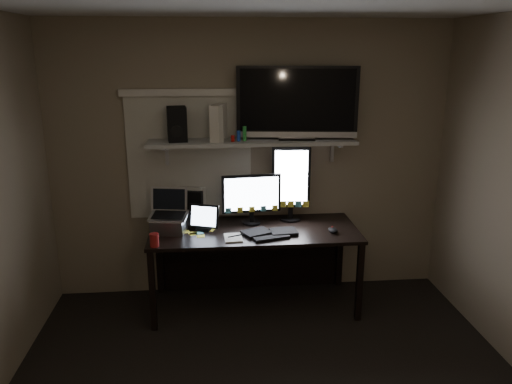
{
  "coord_description": "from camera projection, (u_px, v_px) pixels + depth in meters",
  "views": [
    {
      "loc": [
        -0.36,
        -2.64,
        2.24
      ],
      "look_at": [
        -0.0,
        1.25,
        1.12
      ],
      "focal_mm": 35.0,
      "sensor_mm": 36.0,
      "label": 1
    }
  ],
  "objects": [
    {
      "name": "speaker",
      "position": [
        177.0,
        124.0,
        4.24
      ],
      "size": [
        0.18,
        0.21,
        0.29
      ],
      "primitive_type": "cube",
      "rotation": [
        0.0,
        0.0,
        0.12
      ],
      "color": "black",
      "rests_on": "wall_shelf"
    },
    {
      "name": "bottles",
      "position": [
        239.0,
        135.0,
        4.22
      ],
      "size": [
        0.2,
        0.08,
        0.12
      ],
      "primitive_type": null,
      "rotation": [
        0.0,
        0.0,
        -0.18
      ],
      "color": "#A50F0C",
      "rests_on": "wall_shelf"
    },
    {
      "name": "tablet",
      "position": [
        204.0,
        217.0,
        4.28
      ],
      "size": [
        0.29,
        0.19,
        0.23
      ],
      "primitive_type": "cube",
      "rotation": [
        0.0,
        0.0,
        -0.34
      ],
      "color": "black",
      "rests_on": "desk"
    },
    {
      "name": "cup",
      "position": [
        154.0,
        240.0,
        3.95
      ],
      "size": [
        0.09,
        0.09,
        0.11
      ],
      "primitive_type": "cylinder",
      "rotation": [
        0.0,
        0.0,
        0.18
      ],
      "color": "maroon",
      "rests_on": "desk"
    },
    {
      "name": "mouse",
      "position": [
        333.0,
        230.0,
        4.26
      ],
      "size": [
        0.1,
        0.13,
        0.04
      ],
      "primitive_type": "ellipsoid",
      "rotation": [
        0.0,
        0.0,
        0.26
      ],
      "color": "black",
      "rests_on": "desk"
    },
    {
      "name": "window_blinds",
      "position": [
        190.0,
        158.0,
        4.48
      ],
      "size": [
        1.1,
        0.02,
        1.1
      ],
      "primitive_type": "cube",
      "color": "beige",
      "rests_on": "back_wall"
    },
    {
      "name": "game_console",
      "position": [
        218.0,
        123.0,
        4.26
      ],
      "size": [
        0.15,
        0.27,
        0.31
      ],
      "primitive_type": "cube",
      "rotation": [
        0.0,
        0.0,
        -0.3
      ],
      "color": "beige",
      "rests_on": "wall_shelf"
    },
    {
      "name": "keyboard",
      "position": [
        270.0,
        232.0,
        4.22
      ],
      "size": [
        0.5,
        0.3,
        0.03
      ],
      "primitive_type": "cube",
      "rotation": [
        0.0,
        0.0,
        0.26
      ],
      "color": "black",
      "rests_on": "desk"
    },
    {
      "name": "tv",
      "position": [
        297.0,
        103.0,
        4.28
      ],
      "size": [
        1.06,
        0.31,
        0.63
      ],
      "primitive_type": "cube",
      "rotation": [
        0.0,
        0.0,
        -0.12
      ],
      "color": "black",
      "rests_on": "wall_shelf"
    },
    {
      "name": "wall_shelf",
      "position": [
        252.0,
        142.0,
        4.32
      ],
      "size": [
        1.8,
        0.35,
        0.03
      ],
      "primitive_type": "cube",
      "color": "#A1A19D",
      "rests_on": "back_wall"
    },
    {
      "name": "notepad",
      "position": [
        233.0,
        238.0,
        4.13
      ],
      "size": [
        0.15,
        0.21,
        0.01
      ],
      "primitive_type": "cube",
      "rotation": [
        0.0,
        0.0,
        0.04
      ],
      "color": "beige",
      "rests_on": "desk"
    },
    {
      "name": "monitor_portrait",
      "position": [
        291.0,
        183.0,
        4.49
      ],
      "size": [
        0.35,
        0.09,
        0.69
      ],
      "primitive_type": "cube",
      "rotation": [
        0.0,
        0.0,
        -0.08
      ],
      "color": "black",
      "rests_on": "desk"
    },
    {
      "name": "laptop",
      "position": [
        168.0,
        212.0,
        4.23
      ],
      "size": [
        0.36,
        0.31,
        0.36
      ],
      "primitive_type": "cube",
      "rotation": [
        0.0,
        0.0,
        -0.17
      ],
      "color": "silver",
      "rests_on": "desk"
    },
    {
      "name": "sticky_notes",
      "position": [
        196.0,
        233.0,
        4.23
      ],
      "size": [
        0.32,
        0.25,
        0.0
      ],
      "primitive_type": null,
      "rotation": [
        0.0,
        0.0,
        -0.15
      ],
      "color": "yellow",
      "rests_on": "desk"
    },
    {
      "name": "back_wall",
      "position": [
        251.0,
        162.0,
        4.55
      ],
      "size": [
        3.6,
        0.0,
        3.6
      ],
      "primitive_type": "plane",
      "rotation": [
        1.57,
        0.0,
        0.0
      ],
      "color": "#81705D",
      "rests_on": "floor"
    },
    {
      "name": "file_sorter",
      "position": [
        191.0,
        204.0,
        4.55
      ],
      "size": [
        0.26,
        0.18,
        0.3
      ],
      "primitive_type": "cube",
      "rotation": [
        0.0,
        0.0,
        -0.33
      ],
      "color": "black",
      "rests_on": "desk"
    },
    {
      "name": "monitor_landscape",
      "position": [
        251.0,
        199.0,
        4.42
      ],
      "size": [
        0.53,
        0.1,
        0.46
      ],
      "primitive_type": "cube",
      "rotation": [
        0.0,
        0.0,
        0.09
      ],
      "color": "black",
      "rests_on": "desk"
    },
    {
      "name": "desk",
      "position": [
        253.0,
        243.0,
        4.5
      ],
      "size": [
        1.8,
        0.75,
        0.73
      ],
      "color": "black",
      "rests_on": "floor"
    }
  ]
}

